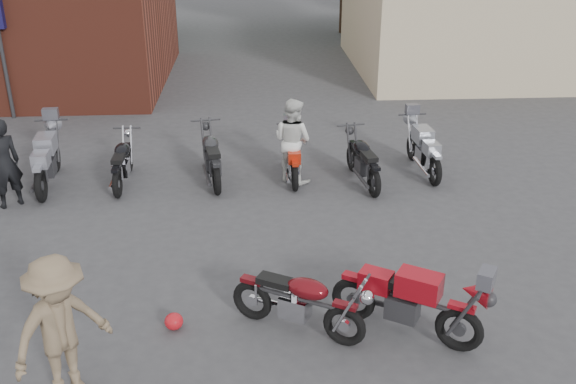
{
  "coord_description": "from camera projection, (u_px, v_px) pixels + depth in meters",
  "views": [
    {
      "loc": [
        -0.23,
        -7.28,
        5.34
      ],
      "look_at": [
        0.35,
        2.55,
        0.9
      ],
      "focal_mm": 40.0,
      "sensor_mm": 36.0,
      "label": 1
    }
  ],
  "objects": [
    {
      "name": "ground",
      "position": [
        273.0,
        328.0,
        8.83
      ],
      "size": [
        90.0,
        90.0,
        0.0
      ],
      "primitive_type": "plane",
      "color": "#39393C"
    },
    {
      "name": "helmet",
      "position": [
        174.0,
        321.0,
        8.77
      ],
      "size": [
        0.28,
        0.28,
        0.24
      ],
      "primitive_type": "ellipsoid",
      "rotation": [
        0.0,
        0.0,
        0.09
      ],
      "color": "red",
      "rests_on": "ground"
    },
    {
      "name": "stucco_building",
      "position": [
        501.0,
        17.0,
        22.22
      ],
      "size": [
        10.0,
        8.0,
        3.5
      ],
      "primitive_type": "cube",
      "color": "tan",
      "rests_on": "ground"
    },
    {
      "name": "person_tan",
      "position": [
        61.0,
        330.0,
        7.26
      ],
      "size": [
        1.35,
        1.33,
        1.86
      ],
      "primitive_type": "imported",
      "rotation": [
        0.0,
        0.0,
        0.76
      ],
      "color": "#78644A",
      "rests_on": "ground"
    },
    {
      "name": "vintage_motorcycle",
      "position": [
        300.0,
        298.0,
        8.53
      ],
      "size": [
        1.95,
        1.46,
        1.09
      ],
      "primitive_type": null,
      "rotation": [
        0.0,
        0.0,
        -0.5
      ],
      "color": "#580B10",
      "rests_on": "ground"
    },
    {
      "name": "row_bike_3",
      "position": [
        211.0,
        154.0,
        13.33
      ],
      "size": [
        0.99,
        2.09,
        1.17
      ],
      "primitive_type": null,
      "rotation": [
        0.0,
        0.0,
        1.74
      ],
      "color": "#262729",
      "rests_on": "ground"
    },
    {
      "name": "row_bike_1",
      "position": [
        46.0,
        157.0,
        13.06
      ],
      "size": [
        0.92,
        2.21,
        1.25
      ],
      "primitive_type": null,
      "rotation": [
        0.0,
        0.0,
        1.67
      ],
      "color": "gray",
      "rests_on": "ground"
    },
    {
      "name": "sportbike",
      "position": [
        409.0,
        298.0,
        8.46
      ],
      "size": [
        2.09,
        1.64,
        1.18
      ],
      "primitive_type": null,
      "rotation": [
        0.0,
        0.0,
        -0.55
      ],
      "color": "maroon",
      "rests_on": "ground"
    },
    {
      "name": "row_bike_6",
      "position": [
        424.0,
        147.0,
        13.75
      ],
      "size": [
        0.81,
        2.04,
        1.16
      ],
      "primitive_type": null,
      "rotation": [
        0.0,
        0.0,
        1.65
      ],
      "color": "gray",
      "rests_on": "ground"
    },
    {
      "name": "row_bike_4",
      "position": [
        292.0,
        154.0,
        13.47
      ],
      "size": [
        0.62,
        1.82,
        1.05
      ],
      "primitive_type": null,
      "rotation": [
        0.0,
        0.0,
        1.58
      ],
      "color": "red",
      "rests_on": "ground"
    },
    {
      "name": "person_light",
      "position": [
        293.0,
        140.0,
        13.2
      ],
      "size": [
        1.09,
        1.07,
        1.76
      ],
      "primitive_type": "imported",
      "rotation": [
        0.0,
        0.0,
        2.43
      ],
      "color": "silver",
      "rests_on": "ground"
    },
    {
      "name": "row_bike_5",
      "position": [
        363.0,
        158.0,
        13.21
      ],
      "size": [
        0.93,
        1.99,
        1.11
      ],
      "primitive_type": null,
      "rotation": [
        0.0,
        0.0,
        1.73
      ],
      "color": "black",
      "rests_on": "ground"
    },
    {
      "name": "person_dark",
      "position": [
        4.0,
        163.0,
        12.05
      ],
      "size": [
        0.76,
        0.73,
        1.75
      ],
      "primitive_type": "imported",
      "rotation": [
        0.0,
        0.0,
        3.82
      ],
      "color": "black",
      "rests_on": "ground"
    },
    {
      "name": "row_bike_2",
      "position": [
        122.0,
        160.0,
        13.17
      ],
      "size": [
        0.61,
        1.84,
        1.06
      ],
      "primitive_type": null,
      "rotation": [
        0.0,
        0.0,
        1.57
      ],
      "color": "black",
      "rests_on": "ground"
    }
  ]
}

